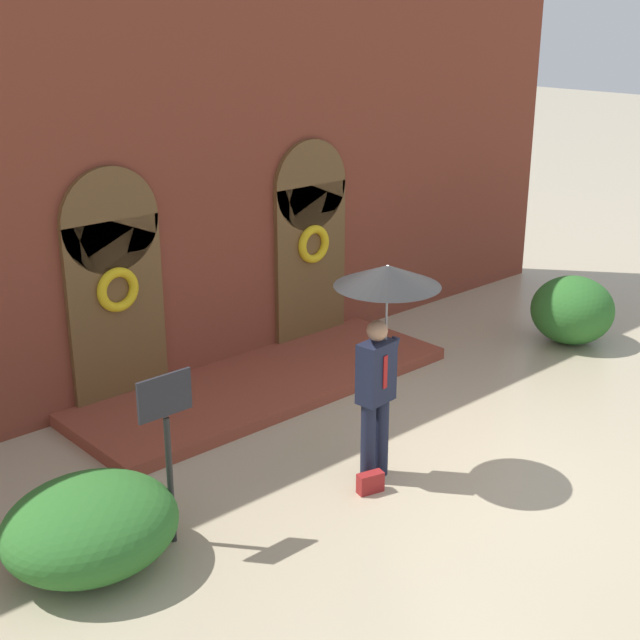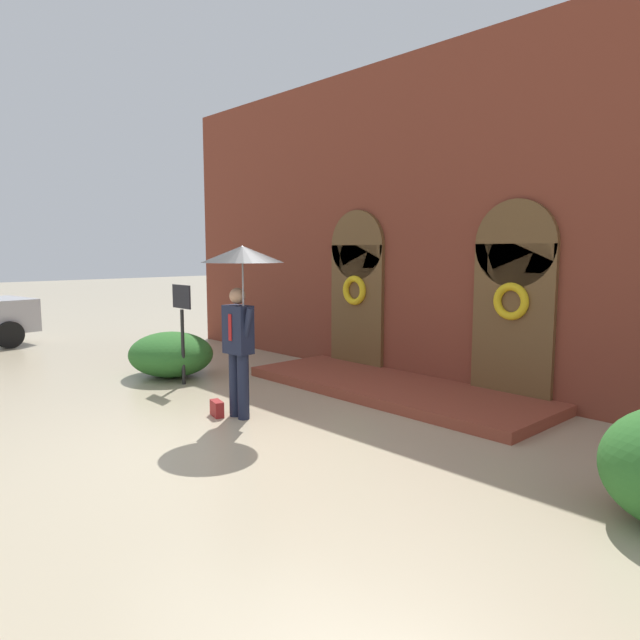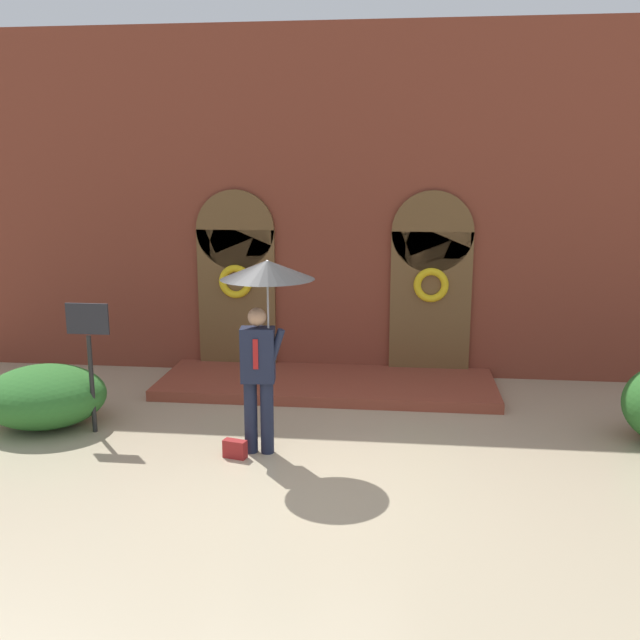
% 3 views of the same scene
% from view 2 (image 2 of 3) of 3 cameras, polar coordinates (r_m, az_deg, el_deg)
% --- Properties ---
extents(ground_plane, '(80.00, 80.00, 0.00)m').
position_cam_2_polar(ground_plane, '(7.40, -8.54, -11.20)').
color(ground_plane, tan).
extents(building_facade, '(14.00, 2.30, 5.60)m').
position_cam_2_polar(building_facade, '(9.98, 11.50, 9.01)').
color(building_facade, brown).
rests_on(building_facade, ground).
extents(person_with_umbrella, '(1.10, 1.10, 2.36)m').
position_cam_2_polar(person_with_umbrella, '(7.69, -7.87, 4.02)').
color(person_with_umbrella, '#191E33').
rests_on(person_with_umbrella, ground).
extents(handbag, '(0.30, 0.19, 0.22)m').
position_cam_2_polar(handbag, '(8.16, -10.27, -8.70)').
color(handbag, maroon).
rests_on(handbag, ground).
extents(sign_post, '(0.56, 0.06, 1.72)m').
position_cam_2_polar(sign_post, '(9.99, -13.63, 0.25)').
color(sign_post, black).
rests_on(sign_post, ground).
extents(shrub_left, '(1.63, 1.48, 0.81)m').
position_cam_2_polar(shrub_left, '(10.84, -14.68, -3.32)').
color(shrub_left, '#2D6B28').
rests_on(shrub_left, ground).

